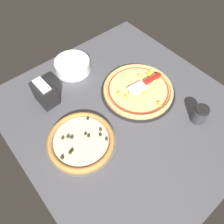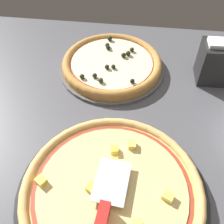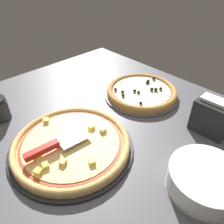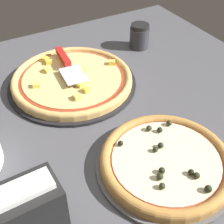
% 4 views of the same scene
% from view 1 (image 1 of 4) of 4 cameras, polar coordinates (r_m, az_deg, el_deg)
% --- Properties ---
extents(ground_plane, '(1.21, 1.14, 0.04)m').
position_cam_1_polar(ground_plane, '(1.19, 3.14, -0.17)').
color(ground_plane, '#4C4C51').
extents(pizza_pan_front, '(0.42, 0.42, 0.01)m').
position_cam_1_polar(pizza_pan_front, '(1.26, 6.78, 5.38)').
color(pizza_pan_front, black).
rests_on(pizza_pan_front, ground_plane).
extents(pizza_front, '(0.40, 0.40, 0.03)m').
position_cam_1_polar(pizza_front, '(1.25, 6.87, 5.93)').
color(pizza_front, '#DBAD60').
rests_on(pizza_front, pizza_pan_front).
extents(pizza_pan_back, '(0.34, 0.34, 0.01)m').
position_cam_1_polar(pizza_pan_back, '(1.08, -7.95, -7.80)').
color(pizza_pan_back, '#565451').
rests_on(pizza_pan_back, ground_plane).
extents(pizza_back, '(0.32, 0.32, 0.04)m').
position_cam_1_polar(pizza_back, '(1.07, -8.06, -7.35)').
color(pizza_back, '#B77F3D').
rests_on(pizza_back, pizza_pan_back).
extents(serving_spatula, '(0.08, 0.22, 0.02)m').
position_cam_1_polar(serving_spatula, '(1.26, 9.58, 8.01)').
color(serving_spatula, silver).
rests_on(serving_spatula, pizza_front).
extents(plate_stack, '(0.21, 0.21, 0.07)m').
position_cam_1_polar(plate_stack, '(1.37, -10.25, 11.85)').
color(plate_stack, white).
rests_on(plate_stack, ground_plane).
extents(parmesan_shaker, '(0.08, 0.08, 0.09)m').
position_cam_1_polar(parmesan_shaker, '(1.19, 21.94, -0.54)').
color(parmesan_shaker, '#333338').
rests_on(parmesan_shaker, ground_plane).
extents(napkin_holder, '(0.13, 0.09, 0.14)m').
position_cam_1_polar(napkin_holder, '(1.22, -17.15, 4.71)').
color(napkin_holder, black).
rests_on(napkin_holder, ground_plane).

